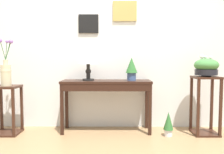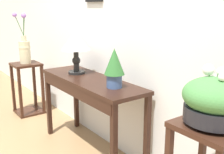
% 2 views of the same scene
% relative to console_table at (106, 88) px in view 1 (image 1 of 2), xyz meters
% --- Properties ---
extents(back_wall_with_art, '(9.00, 0.13, 2.80)m').
position_rel_console_table_xyz_m(back_wall_with_art, '(0.02, 0.32, 0.74)').
color(back_wall_with_art, silver).
rests_on(back_wall_with_art, ground).
extents(console_table, '(1.31, 0.42, 0.77)m').
position_rel_console_table_xyz_m(console_table, '(0.00, 0.00, 0.00)').
color(console_table, black).
rests_on(console_table, ground).
extents(table_lamp, '(0.29, 0.29, 0.43)m').
position_rel_console_table_xyz_m(table_lamp, '(-0.26, 0.02, 0.41)').
color(table_lamp, black).
rests_on(table_lamp, console_table).
extents(potted_plant_on_console, '(0.17, 0.17, 0.34)m').
position_rel_console_table_xyz_m(potted_plant_on_console, '(0.37, 0.04, 0.29)').
color(potted_plant_on_console, '#3D5684').
rests_on(potted_plant_on_console, console_table).
extents(pedestal_stand_left, '(0.35, 0.35, 0.70)m').
position_rel_console_table_xyz_m(pedestal_stand_left, '(-1.42, -0.11, -0.31)').
color(pedestal_stand_left, '#381E14').
rests_on(pedestal_stand_left, ground).
extents(flower_vase_tall_left, '(0.20, 0.19, 0.66)m').
position_rel_console_table_xyz_m(flower_vase_tall_left, '(-1.42, -0.11, 0.25)').
color(flower_vase_tall_left, beige).
rests_on(flower_vase_tall_left, pedestal_stand_left).
extents(pedestal_stand_right, '(0.35, 0.35, 0.84)m').
position_rel_console_table_xyz_m(pedestal_stand_right, '(1.42, -0.10, -0.24)').
color(pedestal_stand_right, '#381E14').
rests_on(pedestal_stand_right, ground).
extents(planter_bowl_wide_right, '(0.34, 0.34, 0.31)m').
position_rel_console_table_xyz_m(planter_bowl_wide_right, '(1.42, -0.10, 0.31)').
color(planter_bowl_wide_right, black).
rests_on(planter_bowl_wide_right, pedestal_stand_right).
extents(potted_plant_floor, '(0.14, 0.14, 0.34)m').
position_rel_console_table_xyz_m(potted_plant_floor, '(0.88, -0.20, -0.47)').
color(potted_plant_floor, silver).
rests_on(potted_plant_floor, ground).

